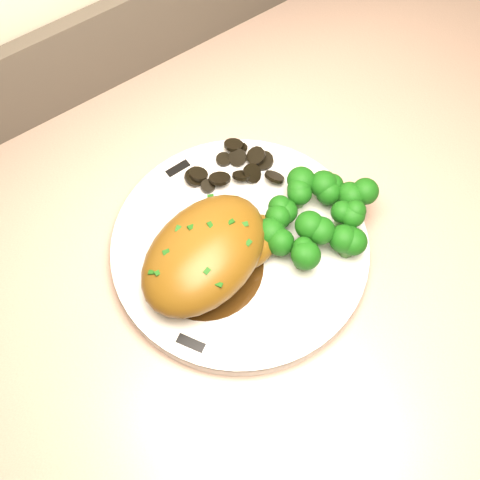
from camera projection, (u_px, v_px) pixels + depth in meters
counter at (459, 220)px, 1.25m from camera, size 2.19×0.72×1.06m
plate at (240, 248)px, 0.68m from camera, size 0.36×0.36×0.02m
rim_accent_0 at (178, 169)px, 0.72m from camera, size 0.03×0.01×0.00m
rim_accent_1 at (191, 343)px, 0.62m from camera, size 0.02×0.03×0.00m
rim_accent_2 at (351, 233)px, 0.68m from camera, size 0.02×0.03×0.00m
gravy_pool at (206, 266)px, 0.66m from camera, size 0.13×0.13×0.00m
chicken_breast at (210, 252)px, 0.63m from camera, size 0.19×0.15×0.06m
mushroom_pile at (233, 179)px, 0.71m from camera, size 0.10×0.07×0.02m
broccoli_florets at (317, 218)px, 0.66m from camera, size 0.13×0.11×0.04m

